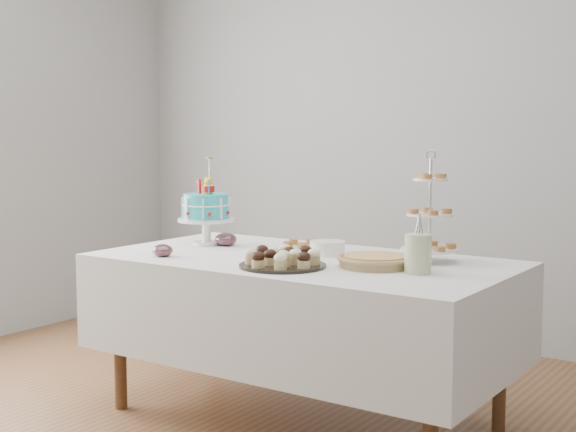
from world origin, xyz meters
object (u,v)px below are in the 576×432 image
Objects in this scene: jam_bowl_a at (163,251)px; utensil_pitcher at (418,252)px; pastry_plate at (302,245)px; birthday_cake at (206,221)px; jam_bowl_b at (226,239)px; cupcake_tray at (282,257)px; pie at (375,260)px; plate_stack at (327,248)px; table at (302,306)px; tiered_stand at (430,215)px.

utensil_pitcher is (1.18, 0.26, 0.06)m from jam_bowl_a.
pastry_plate is at bearing 171.05° from utensil_pitcher.
jam_bowl_b is at bearing 27.57° from birthday_cake.
cupcake_tray is 0.72m from jam_bowl_b.
birthday_cake is 1.81× the size of utensil_pitcher.
pie is 1.32× the size of utensil_pitcher.
utensil_pitcher is at bearing 4.57° from birthday_cake.
pie is (0.33, 0.23, -0.01)m from cupcake_tray.
plate_stack and jam_bowl_b have the same top height.
pie is at bearing 34.93° from cupcake_tray.
jam_bowl_a is at bearing -149.93° from table.
birthday_cake is 3.97× the size of jam_bowl_b.
jam_bowl_a is 0.45m from jam_bowl_b.
pie is 0.65× the size of tiered_stand.
birthday_cake is at bearing -173.55° from utensil_pitcher.
jam_bowl_b is at bearing -159.68° from pastry_plate.
birthday_cake is 1.38× the size of pie.
tiered_stand is (0.53, 0.24, 0.44)m from table.
table is 0.38m from cupcake_tray.
pastry_plate is (-0.24, 0.51, -0.03)m from cupcake_tray.
jam_bowl_a is at bearing -67.03° from birthday_cake.
jam_bowl_a is (-1.09, -0.57, -0.18)m from tiered_stand.
pastry_plate is at bearing 153.61° from plate_stack.
utensil_pitcher is at bearing -9.75° from pie.
jam_bowl_a is (-0.61, -0.48, -0.01)m from plate_stack.
pastry_plate is at bearing 30.92° from birthday_cake.
jam_bowl_b is 0.46× the size of utensil_pitcher.
jam_bowl_a reaches higher than pastry_plate.
table is at bearing 30.07° from jam_bowl_a.
jam_bowl_b is at bearing -176.86° from plate_stack.
plate_stack is 0.68× the size of utensil_pitcher.
birthday_cake is 1.78× the size of pastry_plate.
jam_bowl_b is (-0.61, 0.37, -0.01)m from cupcake_tray.
pastry_plate is at bearing 20.32° from jam_bowl_b.
cupcake_tray is at bearing -147.52° from utensil_pitcher.
birthday_cake is 1.05m from pie.
table is 0.70m from jam_bowl_a.
plate_stack is at bearing 152.96° from pie.
utensil_pitcher reaches higher than jam_bowl_a.
jam_bowl_a is 0.39× the size of utensil_pitcher.
jam_bowl_b is at bearing 167.74° from table.
cupcake_tray is (0.72, -0.34, -0.08)m from birthday_cake.
cupcake_tray is 1.49× the size of pastry_plate.
cupcake_tray is at bearing 6.61° from jam_bowl_a.
birthday_cake reaches higher than pie.
birthday_cake is 0.44m from jam_bowl_a.
jam_bowl_a is at bearing -154.06° from utensil_pitcher.
cupcake_tray is (0.07, -0.25, 0.27)m from table.
pie is at bearing 17.43° from jam_bowl_a.
plate_stack is at bearing 93.24° from cupcake_tray.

